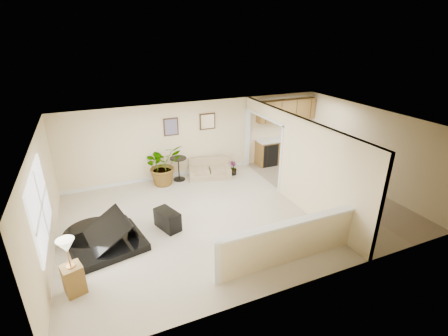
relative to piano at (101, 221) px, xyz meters
name	(u,v)px	position (x,y,z in m)	size (l,w,h in m)	color
floor	(236,212)	(3.44, 0.11, -0.63)	(9.00, 9.00, 0.00)	beige
back_wall	(199,138)	(3.44, 3.11, 0.62)	(9.00, 0.04, 2.50)	beige
front_wall	(307,231)	(3.44, -2.89, 0.62)	(9.00, 0.04, 2.50)	beige
left_wall	(43,204)	(-1.06, 0.11, 0.62)	(0.04, 6.00, 2.50)	beige
right_wall	(368,148)	(7.94, 0.11, 0.62)	(0.04, 6.00, 2.50)	beige
ceiling	(238,124)	(3.44, 0.11, 1.87)	(9.00, 6.00, 0.04)	white
kitchen_vinyl	(328,191)	(6.59, 0.11, -0.62)	(2.70, 6.00, 0.01)	gray
interior_partition	(290,158)	(5.24, 0.36, 0.59)	(0.18, 5.99, 2.50)	beige
pony_half_wall	(286,242)	(3.51, -2.19, -0.11)	(3.42, 0.22, 1.00)	beige
left_window	(40,206)	(-1.05, -0.39, 0.82)	(0.05, 2.15, 1.45)	white
wall_art_left	(171,127)	(2.49, 3.08, 1.12)	(0.48, 0.04, 0.58)	#382414
wall_mirror	(207,121)	(3.74, 3.08, 1.17)	(0.55, 0.04, 0.55)	#382414
kitchen_cabinets	(283,139)	(6.63, 2.84, 0.24)	(2.36, 0.65, 2.33)	brown
piano	(101,221)	(0.00, 0.00, 0.00)	(2.07, 2.10, 1.50)	black
piano_bench	(168,220)	(1.52, 0.08, -0.39)	(0.37, 0.72, 0.48)	black
loveseat	(209,168)	(3.61, 2.65, -0.33)	(1.58, 1.12, 0.80)	tan
accent_table	(179,166)	(2.58, 2.76, -0.13)	(0.54, 0.54, 0.78)	black
palm_plant	(163,165)	(2.05, 2.67, 0.02)	(1.45, 1.35, 1.32)	black
small_plant	(233,169)	(4.40, 2.45, -0.43)	(0.34, 0.34, 0.48)	black
lamp_stand	(72,271)	(-0.63, -1.37, -0.12)	(0.43, 0.43, 1.19)	brown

